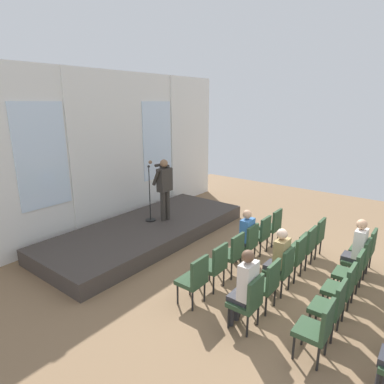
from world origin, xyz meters
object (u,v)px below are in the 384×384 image
chair_r0_c3 (248,242)px  chair_r1_c4 (306,244)px  chair_r1_c2 (282,267)px  chair_r1_c0 (249,300)px  chair_r0_c0 (195,278)px  chair_r0_c2 (233,252)px  audience_r1_c0 (245,285)px  chair_r2_c0 (318,327)px  chair_r2_c4 (359,258)px  chair_r2_c5 (366,247)px  chair_r1_c3 (295,255)px  chair_r2_c2 (342,287)px  chair_r1_c5 (315,235)px  audience_r2_c4 (357,247)px  chair_r2_c3 (352,271)px  audience_r0_c3 (245,233)px  speaker (164,185)px  mic_stand (150,209)px  chair_r0_c4 (261,233)px  chair_r0_c1 (215,264)px  audience_r1_c2 (278,257)px  chair_r0_c5 (273,225)px  chair_r1_c1 (267,282)px  chair_r2_c1 (331,305)px

chair_r0_c3 → chair_r1_c4: same height
chair_r1_c2 → chair_r1_c0: bearing=180.0°
chair_r0_c0 → chair_r0_c2: same height
audience_r1_c0 → chair_r2_c0: bearing=-90.0°
audience_r1_c0 → chair_r2_c4: (2.62, -1.15, -0.22)m
chair_r0_c2 → chair_r2_c5: (1.96, -2.15, 0.00)m
chair_r1_c3 → chair_r2_c2: same height
chair_r1_c5 → audience_r2_c4: bearing=-123.3°
chair_r0_c0 → chair_r1_c0: size_ratio=1.00×
chair_r1_c5 → chair_r2_c3: (-1.31, -1.08, 0.00)m
audience_r0_c3 → chair_r2_c0: size_ratio=1.35×
speaker → chair_r2_c5: speaker is taller
chair_r0_c3 → chair_r2_c5: size_ratio=1.00×
mic_stand → audience_r2_c4: (0.72, -5.05, 0.03)m
chair_r0_c0 → chair_r0_c4: bearing=0.0°
chair_r0_c1 → audience_r1_c2: audience_r1_c2 is taller
chair_r0_c3 → chair_r1_c5: size_ratio=1.00×
chair_r2_c4 → speaker: bearing=95.1°
chair_r0_c4 → chair_r2_c5: bearing=-73.1°
audience_r1_c2 → chair_r1_c3: size_ratio=1.39×
chair_r0_c5 → chair_r1_c1: 2.83m
chair_r0_c0 → audience_r2_c4: size_ratio=0.70×
chair_r0_c2 → chair_r1_c5: same height
chair_r1_c2 → chair_r2_c1: size_ratio=1.00×
chair_r1_c0 → audience_r2_c4: audience_r2_c4 is taller
chair_r1_c0 → audience_r1_c0: audience_r1_c0 is taller
audience_r1_c2 → chair_r1_c3: (0.65, -0.08, -0.19)m
chair_r0_c2 → chair_r2_c0: same height
chair_r1_c0 → chair_r1_c2: 1.31m
mic_stand → chair_r0_c4: size_ratio=1.65×
speaker → chair_r0_c3: 2.84m
chair_r0_c3 → chair_r1_c3: bearing=-90.0°
mic_stand → chair_r0_c4: (0.72, -2.98, -0.18)m
chair_r1_c1 → chair_r1_c2: 0.65m
mic_stand → chair_r1_c1: mic_stand is taller
chair_r0_c1 → audience_r1_c2: 1.21m
chair_r2_c3 → chair_r1_c4: bearing=58.7°
chair_r0_c4 → chair_r1_c4: 1.08m
chair_r2_c2 → chair_r2_c5: size_ratio=1.00×
chair_r1_c3 → chair_r2_c2: size_ratio=1.00×
audience_r1_c2 → chair_r1_c4: (1.31, -0.08, -0.19)m
chair_r0_c0 → chair_r0_c1: size_ratio=1.00×
chair_r0_c0 → chair_r0_c2: size_ratio=1.00×
audience_r1_c0 → chair_r2_c1: 1.35m
chair_r0_c0 → chair_r0_c3: bearing=0.0°
chair_r0_c5 → chair_r1_c2: bearing=-151.3°
audience_r0_c3 → chair_r1_c3: (0.00, -1.16, -0.17)m
chair_r2_c2 → chair_r0_c1: bearing=106.9°
speaker → chair_r2_c5: bearing=-77.4°
chair_r1_c2 → chair_r1_c3: size_ratio=1.00×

